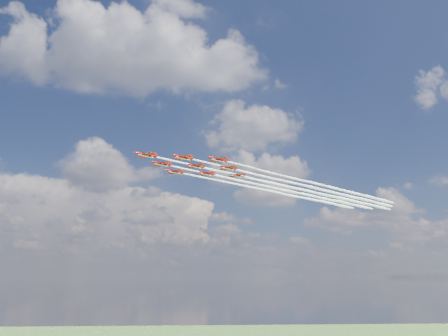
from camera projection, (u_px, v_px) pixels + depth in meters
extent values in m
cylinder|color=#A90D09|center=(146.00, 155.00, 150.23)|extent=(5.91, 5.13, 0.95)
cone|color=#A90D09|center=(135.00, 153.00, 147.35)|extent=(1.93, 1.83, 0.95)
cone|color=#A90D09|center=(156.00, 157.00, 152.94)|extent=(1.54, 1.49, 0.86)
ellipsoid|color=black|center=(142.00, 153.00, 149.17)|extent=(1.88, 1.75, 0.62)
cube|color=#A90D09|center=(147.00, 155.00, 150.51)|extent=(7.18, 7.86, 0.12)
cube|color=#A90D09|center=(154.00, 157.00, 152.53)|extent=(2.91, 3.16, 0.10)
cube|color=#A90D09|center=(155.00, 155.00, 152.84)|extent=(1.14, 0.97, 1.55)
cube|color=white|center=(146.00, 156.00, 150.12)|extent=(5.47, 4.72, 0.10)
cylinder|color=#A90D09|center=(183.00, 157.00, 153.12)|extent=(5.91, 5.13, 0.95)
cone|color=#A90D09|center=(173.00, 155.00, 150.24)|extent=(1.93, 1.83, 0.95)
cone|color=#A90D09|center=(192.00, 159.00, 155.83)|extent=(1.54, 1.49, 0.86)
ellipsoid|color=black|center=(179.00, 155.00, 152.06)|extent=(1.88, 1.75, 0.62)
cube|color=#A90D09|center=(184.00, 158.00, 153.40)|extent=(7.18, 7.86, 0.12)
cube|color=#A90D09|center=(190.00, 159.00, 155.42)|extent=(2.91, 3.16, 0.10)
cube|color=#A90D09|center=(191.00, 157.00, 155.73)|extent=(1.14, 0.97, 1.55)
cube|color=white|center=(183.00, 159.00, 153.01)|extent=(5.47, 4.72, 0.10)
cylinder|color=#A90D09|center=(162.00, 164.00, 162.09)|extent=(5.91, 5.13, 0.95)
cone|color=#A90D09|center=(152.00, 162.00, 159.21)|extent=(1.93, 1.83, 0.95)
cone|color=#A90D09|center=(170.00, 166.00, 164.79)|extent=(1.54, 1.49, 0.86)
ellipsoid|color=black|center=(158.00, 162.00, 161.03)|extent=(1.88, 1.75, 0.62)
cube|color=#A90D09|center=(162.00, 164.00, 162.36)|extent=(7.18, 7.86, 0.12)
cube|color=#A90D09|center=(169.00, 166.00, 164.39)|extent=(2.91, 3.16, 0.10)
cube|color=#A90D09|center=(169.00, 164.00, 164.70)|extent=(1.14, 0.97, 1.55)
cube|color=white|center=(161.00, 165.00, 161.98)|extent=(5.47, 4.72, 0.10)
cylinder|color=#A90D09|center=(218.00, 160.00, 156.01)|extent=(5.91, 5.13, 0.95)
cone|color=#A90D09|center=(209.00, 157.00, 153.13)|extent=(1.93, 1.83, 0.95)
cone|color=#A90D09|center=(226.00, 162.00, 158.72)|extent=(1.54, 1.49, 0.86)
ellipsoid|color=black|center=(215.00, 158.00, 154.95)|extent=(1.88, 1.75, 0.62)
cube|color=#A90D09|center=(219.00, 160.00, 156.29)|extent=(7.18, 7.86, 0.12)
cube|color=#A90D09|center=(225.00, 161.00, 158.31)|extent=(2.91, 3.16, 0.10)
cube|color=#A90D09|center=(226.00, 159.00, 158.62)|extent=(1.14, 0.97, 1.55)
cube|color=white|center=(218.00, 161.00, 155.90)|extent=(5.47, 4.72, 0.10)
cylinder|color=#A90D09|center=(195.00, 166.00, 164.98)|extent=(5.91, 5.13, 0.95)
cone|color=#A90D09|center=(186.00, 164.00, 162.10)|extent=(1.93, 1.83, 0.95)
cone|color=#A90D09|center=(203.00, 168.00, 167.69)|extent=(1.54, 1.49, 0.86)
ellipsoid|color=black|center=(192.00, 164.00, 163.92)|extent=(1.88, 1.75, 0.62)
cube|color=#A90D09|center=(196.00, 166.00, 165.26)|extent=(7.18, 7.86, 0.12)
cube|color=#A90D09|center=(202.00, 167.00, 167.28)|extent=(2.91, 3.16, 0.10)
cube|color=#A90D09|center=(203.00, 166.00, 167.59)|extent=(1.14, 0.97, 1.55)
cube|color=white|center=(195.00, 167.00, 164.87)|extent=(5.47, 4.72, 0.10)
cylinder|color=#A90D09|center=(175.00, 172.00, 173.95)|extent=(5.91, 5.13, 0.95)
cone|color=#A90D09|center=(166.00, 170.00, 171.07)|extent=(1.93, 1.83, 0.95)
cone|color=#A90D09|center=(183.00, 173.00, 176.65)|extent=(1.54, 1.49, 0.86)
ellipsoid|color=black|center=(171.00, 170.00, 172.89)|extent=(1.88, 1.75, 0.62)
cube|color=#A90D09|center=(176.00, 172.00, 174.22)|extent=(7.18, 7.86, 0.12)
cube|color=#A90D09|center=(182.00, 173.00, 176.25)|extent=(2.91, 3.16, 0.10)
cube|color=#A90D09|center=(182.00, 171.00, 176.56)|extent=(1.14, 0.97, 1.55)
cube|color=white|center=(175.00, 173.00, 173.84)|extent=(5.47, 4.72, 0.10)
cylinder|color=#A90D09|center=(228.00, 168.00, 167.87)|extent=(5.91, 5.13, 0.95)
cone|color=#A90D09|center=(220.00, 166.00, 164.99)|extent=(1.93, 1.83, 0.95)
cone|color=#A90D09|center=(235.00, 170.00, 170.58)|extent=(1.54, 1.49, 0.86)
ellipsoid|color=black|center=(225.00, 166.00, 166.81)|extent=(1.88, 1.75, 0.62)
cube|color=#A90D09|center=(229.00, 168.00, 168.15)|extent=(7.18, 7.86, 0.12)
cube|color=#A90D09|center=(234.00, 169.00, 170.17)|extent=(2.91, 3.16, 0.10)
cube|color=#A90D09|center=(235.00, 168.00, 170.48)|extent=(1.14, 0.97, 1.55)
cube|color=white|center=(228.00, 169.00, 167.76)|extent=(5.47, 4.72, 0.10)
cylinder|color=#A90D09|center=(206.00, 173.00, 176.84)|extent=(5.91, 5.13, 0.95)
cone|color=#A90D09|center=(198.00, 172.00, 173.96)|extent=(1.93, 1.83, 0.95)
cone|color=#A90D09|center=(213.00, 175.00, 179.55)|extent=(1.54, 1.49, 0.86)
ellipsoid|color=black|center=(203.00, 172.00, 175.78)|extent=(1.88, 1.75, 0.62)
cube|color=#A90D09|center=(207.00, 174.00, 177.12)|extent=(7.18, 7.86, 0.12)
cube|color=#A90D09|center=(212.00, 175.00, 179.14)|extent=(2.91, 3.16, 0.10)
cube|color=#A90D09|center=(213.00, 173.00, 179.45)|extent=(1.14, 0.97, 1.55)
cube|color=white|center=(206.00, 174.00, 176.73)|extent=(5.47, 4.72, 0.10)
cylinder|color=#A90D09|center=(236.00, 175.00, 179.73)|extent=(5.91, 5.13, 0.95)
cone|color=#A90D09|center=(229.00, 173.00, 176.85)|extent=(1.93, 1.83, 0.95)
cone|color=#A90D09|center=(243.00, 177.00, 182.44)|extent=(1.54, 1.49, 0.86)
ellipsoid|color=black|center=(233.00, 174.00, 178.67)|extent=(1.88, 1.75, 0.62)
cube|color=#A90D09|center=(237.00, 175.00, 180.01)|extent=(7.18, 7.86, 0.12)
cube|color=#A90D09|center=(242.00, 176.00, 182.03)|extent=(2.91, 3.16, 0.10)
cube|color=#A90D09|center=(242.00, 175.00, 182.34)|extent=(1.14, 0.97, 1.55)
cube|color=white|center=(236.00, 176.00, 179.62)|extent=(5.47, 4.72, 0.10)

